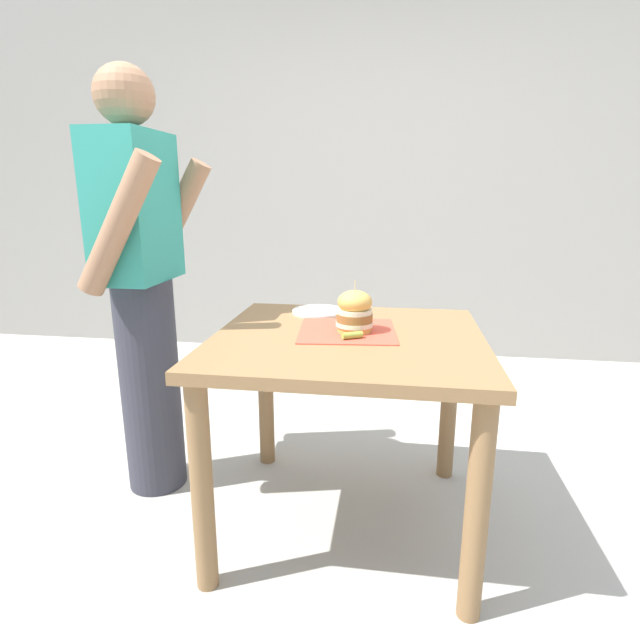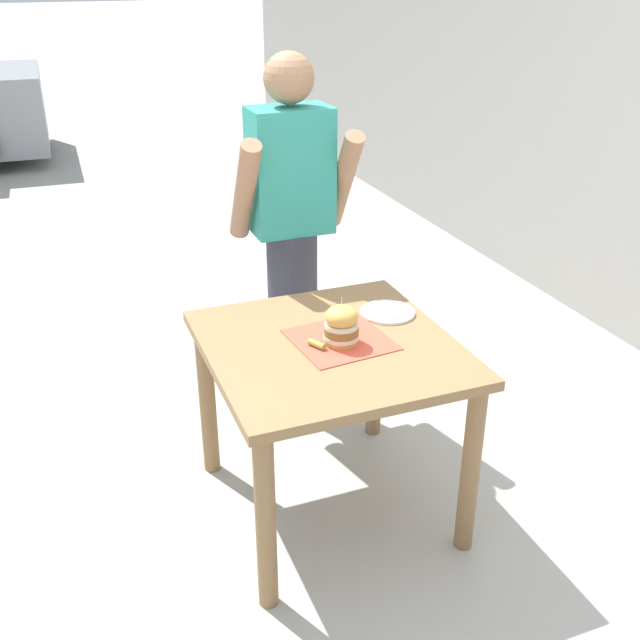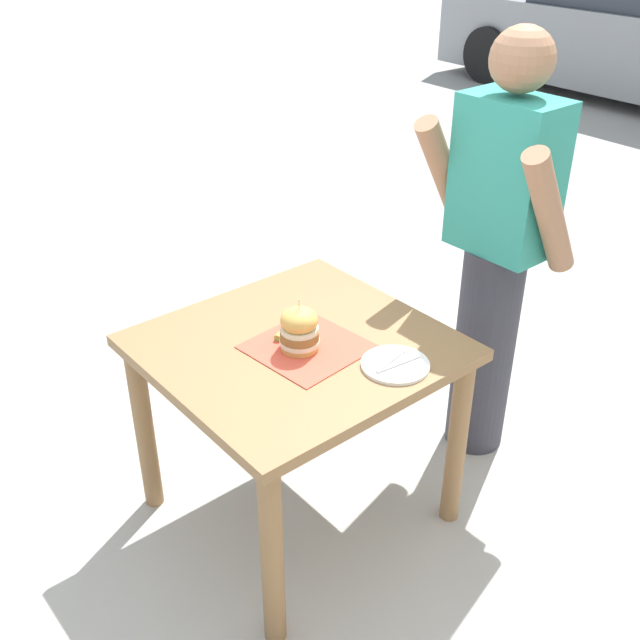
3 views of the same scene
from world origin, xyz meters
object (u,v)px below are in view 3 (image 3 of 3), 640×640
pickle_spear (282,333)px  diner_across_table (496,252)px  sandwich (299,329)px  side_plate_with_forks (395,365)px  patio_table (298,375)px  parked_car_near_curb (638,27)px

pickle_spear → diner_across_table: (0.20, 0.86, 0.12)m
sandwich → side_plate_with_forks: sandwich is taller
sandwich → patio_table: bearing=153.8°
pickle_spear → side_plate_with_forks: 0.41m
patio_table → sandwich: 0.21m
sandwich → diner_across_table: (0.11, 0.85, 0.06)m
side_plate_with_forks → parked_car_near_curb: (-3.07, 6.76, -0.04)m
patio_table → side_plate_with_forks: size_ratio=4.27×
pickle_spear → patio_table: bearing=18.2°
patio_table → sandwich: sandwich is taller
sandwich → parked_car_near_curb: 7.47m
pickle_spear → diner_across_table: size_ratio=0.04×
side_plate_with_forks → patio_table: bearing=-154.0°
patio_table → pickle_spear: size_ratio=13.21×
side_plate_with_forks → diner_across_table: 0.72m
patio_table → sandwich: bearing=-26.2°
patio_table → pickle_spear: pickle_spear is taller
sandwich → parked_car_near_curb: (-2.80, 6.93, -0.11)m
pickle_spear → parked_car_near_curb: 7.44m
pickle_spear → side_plate_with_forks: bearing=24.8°
sandwich → diner_across_table: 0.86m
patio_table → pickle_spear: bearing=-161.8°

